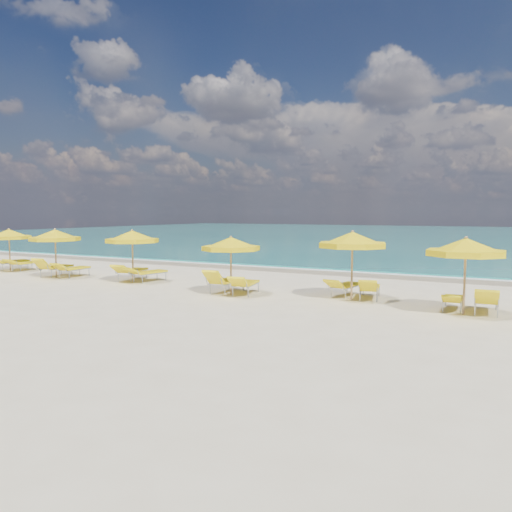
% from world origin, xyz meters
% --- Properties ---
extents(ground_plane, '(120.00, 120.00, 0.00)m').
position_xyz_m(ground_plane, '(0.00, 0.00, 0.00)').
color(ground_plane, beige).
extents(ocean, '(120.00, 80.00, 0.30)m').
position_xyz_m(ocean, '(0.00, 48.00, 0.00)').
color(ocean, '#157874').
rests_on(ocean, ground).
extents(wet_sand_band, '(120.00, 2.60, 0.01)m').
position_xyz_m(wet_sand_band, '(0.00, 7.40, 0.00)').
color(wet_sand_band, tan).
rests_on(wet_sand_band, ground).
extents(foam_line, '(120.00, 1.20, 0.03)m').
position_xyz_m(foam_line, '(0.00, 8.20, 0.00)').
color(foam_line, white).
rests_on(foam_line, ground).
extents(whitecap_near, '(14.00, 0.36, 0.05)m').
position_xyz_m(whitecap_near, '(-6.00, 17.00, 0.00)').
color(whitecap_near, white).
rests_on(whitecap_near, ground).
extents(whitecap_far, '(18.00, 0.30, 0.05)m').
position_xyz_m(whitecap_far, '(8.00, 24.00, 0.00)').
color(whitecap_far, white).
rests_on(whitecap_far, ground).
extents(umbrella_1, '(2.27, 2.27, 2.10)m').
position_xyz_m(umbrella_1, '(-13.11, 0.42, 1.79)').
color(umbrella_1, tan).
rests_on(umbrella_1, ground).
extents(umbrella_2, '(2.44, 2.44, 2.18)m').
position_xyz_m(umbrella_2, '(-9.03, -0.28, 1.86)').
color(umbrella_2, tan).
rests_on(umbrella_2, ground).
extents(umbrella_3, '(2.33, 2.33, 2.19)m').
position_xyz_m(umbrella_3, '(-5.06, 0.21, 1.87)').
color(umbrella_3, tan).
rests_on(umbrella_3, ground).
extents(umbrella_4, '(2.36, 2.36, 2.07)m').
position_xyz_m(umbrella_4, '(0.07, -0.51, 1.77)').
color(umbrella_4, tan).
rests_on(umbrella_4, ground).
extents(umbrella_5, '(2.55, 2.55, 2.30)m').
position_xyz_m(umbrella_5, '(4.12, 0.49, 1.96)').
color(umbrella_5, tan).
rests_on(umbrella_5, ground).
extents(umbrella_6, '(2.84, 2.84, 2.23)m').
position_xyz_m(umbrella_6, '(7.66, -0.41, 1.90)').
color(umbrella_6, tan).
rests_on(umbrella_6, ground).
extents(lounger_1_left, '(0.82, 2.06, 0.90)m').
position_xyz_m(lounger_1_left, '(-13.57, 0.80, 0.25)').
color(lounger_1_left, '#A5A8AD').
rests_on(lounger_1_left, ground).
extents(lounger_1_right, '(0.74, 1.90, 0.67)m').
position_xyz_m(lounger_1_right, '(-12.66, 0.94, 0.22)').
color(lounger_1_right, '#A5A8AD').
rests_on(lounger_1_right, ground).
extents(lounger_2_left, '(0.94, 2.05, 0.92)m').
position_xyz_m(lounger_2_left, '(-9.53, 0.12, 0.25)').
color(lounger_2_left, '#A5A8AD').
rests_on(lounger_2_left, ground).
extents(lounger_2_right, '(0.74, 1.92, 0.74)m').
position_xyz_m(lounger_2_right, '(-8.59, 0.31, 0.22)').
color(lounger_2_right, '#A5A8AD').
rests_on(lounger_2_right, ground).
extents(lounger_3_left, '(1.06, 2.13, 0.80)m').
position_xyz_m(lounger_3_left, '(-5.56, 0.71, 0.24)').
color(lounger_3_left, '#A5A8AD').
rests_on(lounger_3_left, ground).
extents(lounger_3_right, '(0.97, 2.04, 0.72)m').
position_xyz_m(lounger_3_right, '(-4.63, 0.69, 0.23)').
color(lounger_3_right, '#A5A8AD').
rests_on(lounger_3_right, ground).
extents(lounger_4_left, '(0.71, 1.97, 0.94)m').
position_xyz_m(lounger_4_left, '(-0.33, -0.18, 0.25)').
color(lounger_4_left, '#A5A8AD').
rests_on(lounger_4_left, ground).
extents(lounger_4_right, '(0.95, 1.95, 0.78)m').
position_xyz_m(lounger_4_right, '(0.49, -0.22, 0.23)').
color(lounger_4_right, '#A5A8AD').
rests_on(lounger_4_right, ground).
extents(lounger_5_left, '(0.88, 1.92, 0.70)m').
position_xyz_m(lounger_5_left, '(3.73, 1.08, 0.22)').
color(lounger_5_left, '#A5A8AD').
rests_on(lounger_5_left, ground).
extents(lounger_5_right, '(0.92, 1.88, 0.79)m').
position_xyz_m(lounger_5_right, '(4.63, 0.88, 0.22)').
color(lounger_5_right, '#A5A8AD').
rests_on(lounger_5_right, ground).
extents(lounger_6_left, '(0.61, 1.68, 0.61)m').
position_xyz_m(lounger_6_left, '(7.31, 0.18, 0.19)').
color(lounger_6_left, '#A5A8AD').
rests_on(lounger_6_left, ground).
extents(lounger_6_right, '(0.75, 1.94, 0.85)m').
position_xyz_m(lounger_6_right, '(8.20, 0.13, 0.24)').
color(lounger_6_right, '#A5A8AD').
rests_on(lounger_6_right, ground).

